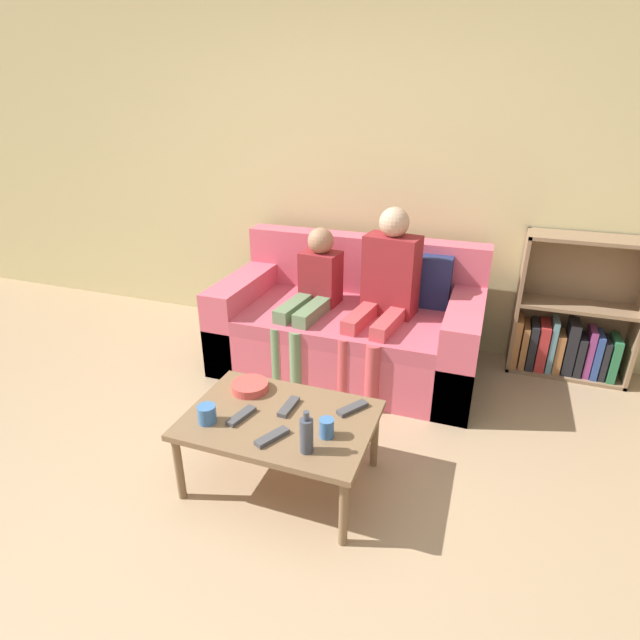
# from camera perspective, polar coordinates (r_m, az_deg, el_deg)

# --- Properties ---
(ground_plane) EXTENTS (22.00, 22.00, 0.00)m
(ground_plane) POSITION_cam_1_polar(r_m,az_deg,el_deg) (2.43, -12.17, -24.25)
(ground_plane) COLOR tan
(wall_back) EXTENTS (12.00, 0.06, 2.60)m
(wall_back) POSITION_cam_1_polar(r_m,az_deg,el_deg) (3.83, 5.16, 16.68)
(wall_back) COLOR beige
(wall_back) RESTS_ON ground_plane
(couch) EXTENTS (1.78, 0.96, 0.87)m
(couch) POSITION_cam_1_polar(r_m,az_deg,el_deg) (3.55, 3.47, -0.88)
(couch) COLOR #DB5B70
(couch) RESTS_ON ground_plane
(bookshelf) EXTENTS (0.77, 0.28, 0.98)m
(bookshelf) POSITION_cam_1_polar(r_m,az_deg,el_deg) (3.84, 26.55, -0.52)
(bookshelf) COLOR #8E7051
(bookshelf) RESTS_ON ground_plane
(coffee_table) EXTENTS (0.90, 0.63, 0.39)m
(coffee_table) POSITION_cam_1_polar(r_m,az_deg,el_deg) (2.48, -4.60, -11.72)
(coffee_table) COLOR brown
(coffee_table) RESTS_ON ground_plane
(person_adult) EXTENTS (0.40, 0.69, 1.17)m
(person_adult) POSITION_cam_1_polar(r_m,az_deg,el_deg) (3.26, 7.48, 3.81)
(person_adult) COLOR #C6474C
(person_adult) RESTS_ON ground_plane
(person_child) EXTENTS (0.31, 0.67, 0.99)m
(person_child) POSITION_cam_1_polar(r_m,az_deg,el_deg) (3.39, -0.96, 3.09)
(person_child) COLOR #66845B
(person_child) RESTS_ON ground_plane
(cup_near) EXTENTS (0.07, 0.07, 0.09)m
(cup_near) POSITION_cam_1_polar(r_m,az_deg,el_deg) (2.30, 0.75, -12.22)
(cup_near) COLOR #3D70B2
(cup_near) RESTS_ON coffee_table
(cup_far) EXTENTS (0.09, 0.09, 0.09)m
(cup_far) POSITION_cam_1_polar(r_m,az_deg,el_deg) (2.45, -12.80, -10.44)
(cup_far) COLOR #3D70B2
(cup_far) RESTS_ON coffee_table
(tv_remote_0) EXTENTS (0.05, 0.17, 0.02)m
(tv_remote_0) POSITION_cam_1_polar(r_m,az_deg,el_deg) (2.50, -3.60, -9.86)
(tv_remote_0) COLOR #47474C
(tv_remote_0) RESTS_ON coffee_table
(tv_remote_1) EXTENTS (0.09, 0.18, 0.02)m
(tv_remote_1) POSITION_cam_1_polar(r_m,az_deg,el_deg) (2.46, -8.99, -10.77)
(tv_remote_1) COLOR #47474C
(tv_remote_1) RESTS_ON coffee_table
(tv_remote_2) EXTENTS (0.12, 0.17, 0.02)m
(tv_remote_2) POSITION_cam_1_polar(r_m,az_deg,el_deg) (2.31, -5.51, -13.16)
(tv_remote_2) COLOR #47474C
(tv_remote_2) RESTS_ON coffee_table
(tv_remote_3) EXTENTS (0.13, 0.17, 0.02)m
(tv_remote_3) POSITION_cam_1_polar(r_m,az_deg,el_deg) (2.49, 3.73, -10.02)
(tv_remote_3) COLOR #47474C
(tv_remote_3) RESTS_ON coffee_table
(snack_bowl) EXTENTS (0.19, 0.19, 0.05)m
(snack_bowl) POSITION_cam_1_polar(r_m,az_deg,el_deg) (2.66, -8.02, -7.54)
(snack_bowl) COLOR #DB4C47
(snack_bowl) RESTS_ON coffee_table
(bottle) EXTENTS (0.06, 0.06, 0.20)m
(bottle) POSITION_cam_1_polar(r_m,az_deg,el_deg) (2.19, -1.55, -12.98)
(bottle) COLOR #424756
(bottle) RESTS_ON coffee_table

